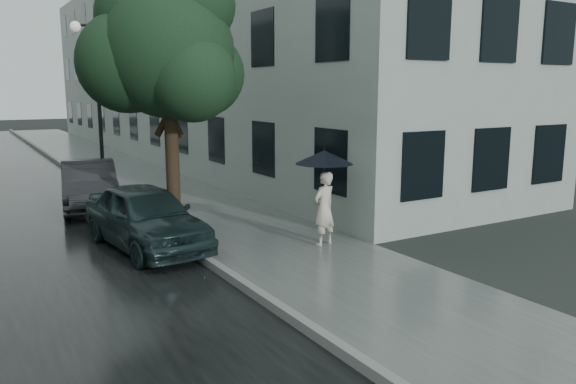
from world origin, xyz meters
TOP-DOWN VIEW (x-y plane):
  - ground at (0.00, 0.00)m, footprint 120.00×120.00m
  - sidewalk at (0.25, 12.00)m, footprint 3.50×60.00m
  - kerb_near at (-1.57, 12.00)m, footprint 0.15×60.00m
  - building_near at (5.47, 19.50)m, footprint 7.02×36.00m
  - pedestrian at (1.05, 2.00)m, footprint 0.65×0.51m
  - umbrella at (1.06, 2.02)m, footprint 1.37×1.37m
  - street_tree at (-1.45, 4.23)m, footprint 3.60×3.27m
  - lamp_post at (-1.59, 10.84)m, footprint 0.83×0.46m
  - car_near at (-2.20, 3.72)m, footprint 1.96×4.00m
  - car_far at (-2.37, 8.43)m, footprint 1.99×4.11m

SIDE VIEW (x-z plane):
  - ground at x=0.00m, z-range 0.00..0.00m
  - sidewalk at x=0.25m, z-range 0.00..0.01m
  - kerb_near at x=-1.57m, z-range 0.00..0.15m
  - car_far at x=-2.37m, z-range 0.01..1.31m
  - car_near at x=-2.20m, z-range 0.01..1.32m
  - pedestrian at x=1.05m, z-range 0.01..1.57m
  - umbrella at x=1.06m, z-range 1.31..2.42m
  - lamp_post at x=-1.59m, z-range 0.38..5.64m
  - street_tree at x=-1.45m, z-range 1.14..6.93m
  - building_near at x=5.47m, z-range 0.00..9.00m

